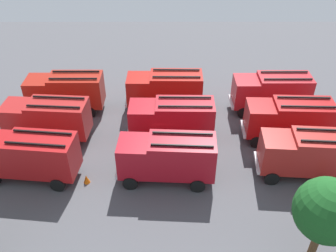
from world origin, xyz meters
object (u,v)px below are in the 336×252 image
at_px(fire_truck_4, 172,119).
at_px(firefighter_1, 328,186).
at_px(fire_truck_0, 272,91).
at_px(fire_truck_3, 289,119).
at_px(fire_truck_1, 165,89).
at_px(firefighter_0, 336,130).
at_px(fire_truck_5, 47,118).
at_px(tree_0, 327,211).
at_px(fire_truck_8, 30,155).
at_px(fire_truck_7, 167,157).
at_px(fire_truck_6, 309,153).
at_px(fire_truck_2, 66,91).
at_px(traffic_cone_0, 86,179).

xyz_separation_m(fire_truck_4, firefighter_1, (-10.94, 6.66, -1.21)).
distance_m(fire_truck_0, fire_truck_3, 4.47).
xyz_separation_m(fire_truck_3, fire_truck_4, (9.76, -0.03, 0.00)).
distance_m(fire_truck_1, fire_truck_3, 11.46).
distance_m(fire_truck_0, firefighter_0, 6.53).
bearing_deg(firefighter_1, fire_truck_5, 3.18).
bearing_deg(firefighter_1, fire_truck_1, -24.29).
xyz_separation_m(fire_truck_5, tree_0, (-18.84, 11.50, 1.78)).
height_order(fire_truck_0, fire_truck_8, same).
bearing_deg(tree_0, fire_truck_5, -31.41).
height_order(fire_truck_3, firefighter_0, fire_truck_3).
bearing_deg(firefighter_0, fire_truck_7, -35.30).
height_order(fire_truck_4, fire_truck_7, same).
xyz_separation_m(fire_truck_6, fire_truck_8, (20.52, 0.18, 0.00)).
height_order(fire_truck_3, firefighter_1, fire_truck_3).
distance_m(fire_truck_0, fire_truck_1, 9.96).
xyz_separation_m(fire_truck_7, tree_0, (-8.80, 6.59, 1.78)).
bearing_deg(tree_0, firefighter_0, -116.10).
relative_size(fire_truck_2, firefighter_0, 4.27).
bearing_deg(traffic_cone_0, tree_0, 157.45).
relative_size(firefighter_0, tree_0, 0.29).
xyz_separation_m(fire_truck_2, fire_truck_8, (0.58, 9.16, 0.00)).
bearing_deg(fire_truck_0, tree_0, 86.81).
xyz_separation_m(fire_truck_0, fire_truck_7, (9.74, 9.26, 0.00)).
relative_size(fire_truck_2, fire_truck_4, 1.00).
xyz_separation_m(fire_truck_1, fire_truck_4, (-0.60, 4.87, 0.00)).
distance_m(firefighter_1, tree_0, 6.17).
relative_size(fire_truck_1, firefighter_0, 4.29).
relative_size(fire_truck_6, firefighter_0, 4.37).
xyz_separation_m(fire_truck_4, fire_truck_8, (10.46, 4.62, 0.00)).
xyz_separation_m(fire_truck_1, firefighter_1, (-11.54, 11.53, -1.21)).
bearing_deg(fire_truck_6, fire_truck_2, -19.95).
xyz_separation_m(fire_truck_3, fire_truck_5, (20.19, -0.10, 0.00)).
relative_size(fire_truck_2, firefighter_1, 4.26).
xyz_separation_m(fire_truck_1, fire_truck_8, (9.86, 9.48, 0.00)).
bearing_deg(fire_truck_7, tree_0, 146.27).
distance_m(fire_truck_1, fire_truck_5, 10.93).
bearing_deg(tree_0, firefighter_1, -118.03).
distance_m(fire_truck_1, fire_truck_4, 4.91).
distance_m(firefighter_0, tree_0, 13.08).
relative_size(fire_truck_1, fire_truck_2, 1.00).
bearing_deg(fire_truck_5, traffic_cone_0, 131.10).
relative_size(fire_truck_3, fire_truck_8, 0.98).
height_order(fire_truck_4, fire_truck_5, same).
height_order(fire_truck_1, fire_truck_7, same).
distance_m(fire_truck_5, firefighter_1, 22.44).
distance_m(fire_truck_4, tree_0, 14.30).
xyz_separation_m(fire_truck_4, fire_truck_7, (0.39, 4.84, 0.00)).
relative_size(fire_truck_8, traffic_cone_0, 10.54).
height_order(fire_truck_6, firefighter_1, fire_truck_6).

